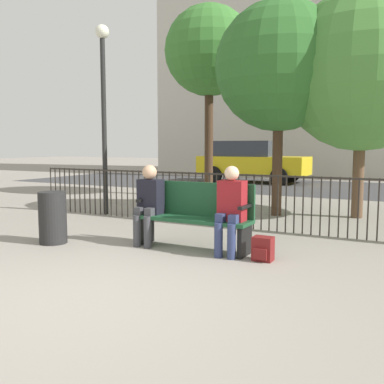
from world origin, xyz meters
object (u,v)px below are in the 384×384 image
tree_2 (279,67)px  park_bench (195,213)px  backpack (263,249)px  lamp_post (103,92)px  tree_1 (209,52)px  parked_car_0 (251,161)px  seated_person_0 (149,200)px  trash_bin (53,218)px  seated_person_1 (231,206)px  tree_0 (363,71)px

tree_2 → park_bench: bearing=-92.9°
backpack → lamp_post: size_ratio=0.08×
park_bench → tree_1: 7.05m
lamp_post → parked_car_0: bearing=90.4°
parked_car_0 → backpack: bearing=-69.1°
tree_1 → seated_person_0: bearing=-72.5°
lamp_post → seated_person_0: bearing=-39.1°
seated_person_0 → trash_bin: seated_person_0 is taller
tree_1 → tree_2: 3.64m
tree_2 → parked_car_0: 8.39m
lamp_post → tree_1: bearing=81.6°
lamp_post → park_bench: bearing=-30.5°
seated_person_1 → lamp_post: size_ratio=0.30×
seated_person_0 → parked_car_0: parked_car_0 is taller
trash_bin → lamp_post: bearing=113.1°
seated_person_1 → tree_0: tree_0 is taller
backpack → trash_bin: size_ratio=0.40×
park_bench → tree_2: 4.15m
seated_person_0 → tree_1: size_ratio=0.22×
lamp_post → trash_bin: (1.07, -2.50, -2.15)m
seated_person_0 → tree_1: (-1.81, 5.73, 3.33)m
tree_0 → trash_bin: size_ratio=5.80×
seated_person_1 → tree_2: (-0.43, 3.44, 2.34)m
seated_person_0 → tree_0: tree_0 is taller
lamp_post → tree_2: bearing=25.2°
tree_1 → lamp_post: 4.11m
backpack → trash_bin: trash_bin is taller
seated_person_1 → tree_0: (1.08, 3.92, 2.21)m
park_bench → tree_1: tree_1 is taller
seated_person_1 → backpack: 0.69m
backpack → tree_1: size_ratio=0.06×
seated_person_1 → tree_2: size_ratio=0.27×
tree_1 → trash_bin: size_ratio=6.86×
tree_1 → parked_car_0: tree_1 is taller
backpack → tree_0: (0.61, 3.98, 2.72)m
seated_person_1 → lamp_post: (-3.65, 1.93, 1.88)m
park_bench → seated_person_0: seated_person_0 is taller
trash_bin → tree_0: bearing=50.9°
park_bench → seated_person_1: (0.59, -0.13, 0.16)m
lamp_post → parked_car_0: size_ratio=0.92×
seated_person_0 → lamp_post: bearing=140.9°
seated_person_1 → tree_1: 7.31m
tree_0 → parked_car_0: tree_0 is taller
tree_1 → trash_bin: tree_1 is taller
seated_person_0 → seated_person_1: (1.27, 0.00, 0.00)m
trash_bin → park_bench: bearing=19.5°
backpack → parked_car_0: size_ratio=0.07×
seated_person_0 → trash_bin: size_ratio=1.52×
backpack → trash_bin: bearing=-170.4°
tree_0 → trash_bin: bearing=-129.1°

